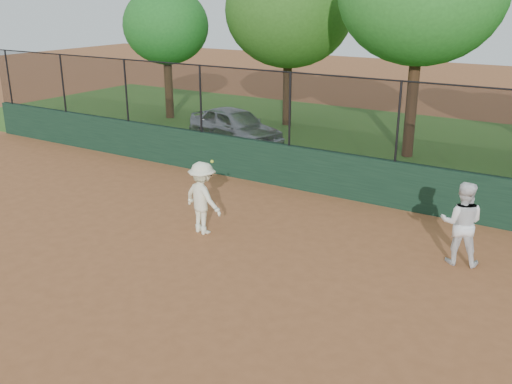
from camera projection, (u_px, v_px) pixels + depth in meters
The scene contains 9 objects.
ground at pixel (160, 275), 10.98m from camera, with size 80.00×80.00×0.00m, color #9D5A32.
back_wall at pixel (305, 169), 15.59m from camera, with size 26.00×0.20×1.20m, color #183523.
grass_strip at pixel (381, 144), 20.59m from camera, with size 36.00×12.00×0.01m, color #2D591C.
parked_car at pixel (235, 126), 20.33m from camera, with size 1.58×3.93×1.34m, color #A6AAB0.
player_second at pixel (462, 223), 11.23m from camera, with size 0.83×0.65×1.71m, color white.
player_main at pixel (203, 198), 12.70m from camera, with size 1.18×0.84×1.81m.
fence_assembly at pixel (305, 110), 15.07m from camera, with size 26.00×0.06×2.00m.
tree_0 at pixel (166, 26), 23.76m from camera, with size 3.70×3.36×5.49m.
tree_1 at pixel (289, 11), 22.23m from camera, with size 5.13×4.66×6.74m.
Camera 1 is at (6.77, -7.38, 5.12)m, focal length 40.00 mm.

